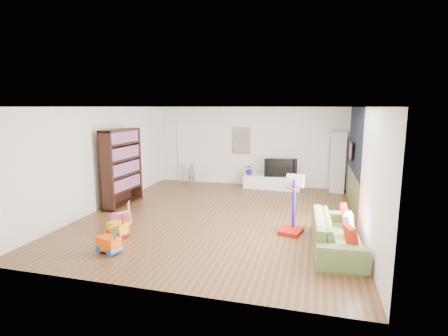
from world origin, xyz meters
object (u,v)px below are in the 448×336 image
(sofa, at_px, (337,233))
(basketball_hoop, at_px, (292,205))
(media_console, at_px, (272,183))
(bookshelf, at_px, (122,168))

(sofa, height_order, basketball_hoop, basketball_hoop)
(media_console, height_order, sofa, sofa)
(media_console, distance_m, sofa, 5.04)
(bookshelf, bearing_deg, sofa, -14.86)
(media_console, height_order, bookshelf, bookshelf)
(bookshelf, bearing_deg, basketball_hoop, -10.68)
(media_console, bearing_deg, basketball_hoop, -74.64)
(media_console, distance_m, bookshelf, 4.88)
(bookshelf, bearing_deg, media_console, 40.60)
(sofa, distance_m, basketball_hoop, 1.16)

